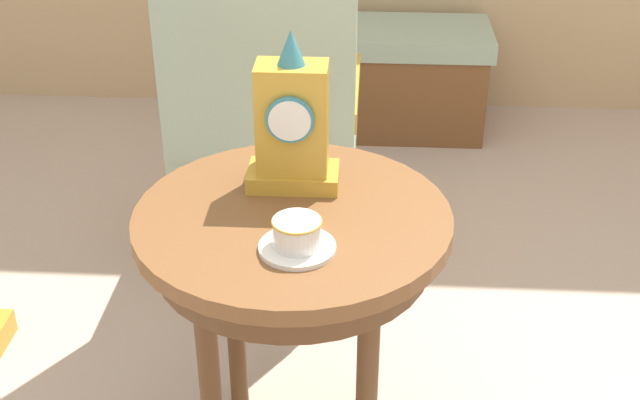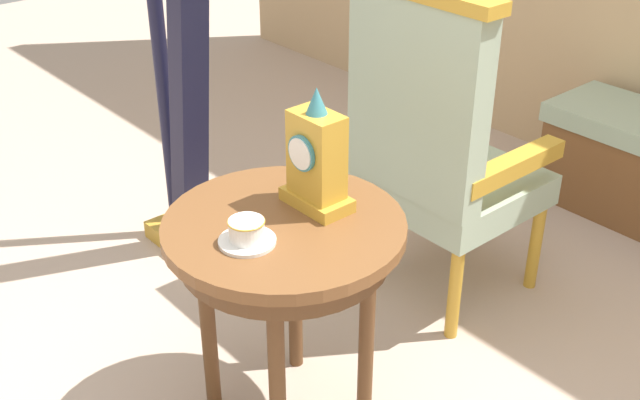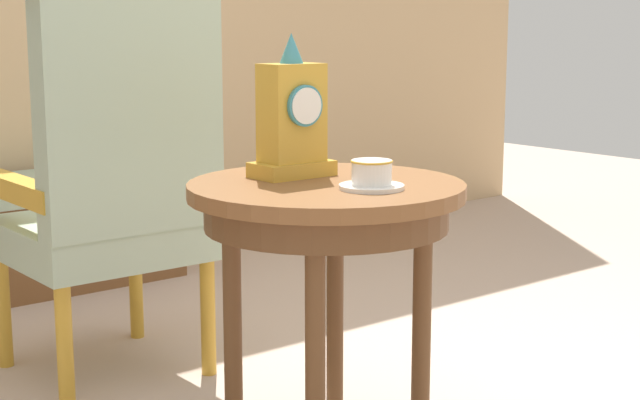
{
  "view_description": "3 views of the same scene",
  "coord_description": "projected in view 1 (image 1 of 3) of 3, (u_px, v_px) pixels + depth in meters",
  "views": [
    {
      "loc": [
        0.06,
        -1.33,
        1.51
      ],
      "look_at": [
        -0.03,
        0.24,
        0.61
      ],
      "focal_mm": 47.15,
      "sensor_mm": 36.0,
      "label": 1
    },
    {
      "loc": [
        1.31,
        -0.98,
        1.72
      ],
      "look_at": [
        -0.03,
        0.18,
        0.72
      ],
      "focal_mm": 44.61,
      "sensor_mm": 36.0,
      "label": 2
    },
    {
      "loc": [
        -1.46,
        -1.61,
        1.02
      ],
      "look_at": [
        -0.08,
        0.11,
        0.62
      ],
      "focal_mm": 54.74,
      "sensor_mm": 36.0,
      "label": 3
    }
  ],
  "objects": [
    {
      "name": "teacup_left",
      "position": [
        297.0,
        237.0,
        1.53
      ],
      "size": [
        0.14,
        0.14,
        0.06
      ],
      "color": "white",
      "rests_on": "side_table"
    },
    {
      "name": "armchair",
      "position": [
        264.0,
        96.0,
        2.36
      ],
      "size": [
        0.56,
        0.53,
        1.14
      ],
      "color": "#9EB299",
      "rests_on": "ground"
    },
    {
      "name": "mantel_clock",
      "position": [
        292.0,
        126.0,
        1.7
      ],
      "size": [
        0.19,
        0.11,
        0.34
      ],
      "color": "gold",
      "rests_on": "side_table"
    },
    {
      "name": "side_table",
      "position": [
        293.0,
        249.0,
        1.71
      ],
      "size": [
        0.64,
        0.64,
        0.66
      ],
      "color": "brown",
      "rests_on": "ground"
    },
    {
      "name": "window_bench",
      "position": [
        367.0,
        77.0,
        3.48
      ],
      "size": [
        0.99,
        0.4,
        0.44
      ],
      "color": "#9EB299",
      "rests_on": "ground"
    }
  ]
}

